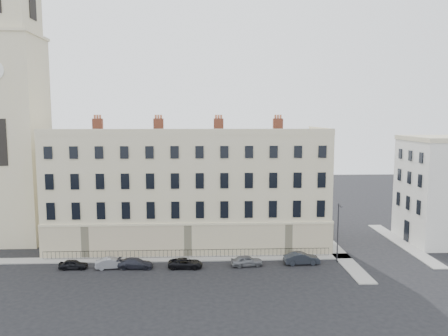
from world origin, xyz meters
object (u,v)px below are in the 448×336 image
at_px(car_a, 73,264).
at_px(car_f, 302,258).
at_px(car_d, 185,263).
at_px(car_c, 135,263).
at_px(streetlamp, 338,230).
at_px(car_b, 112,263).
at_px(car_e, 247,261).

bearing_deg(car_a, car_f, -89.32).
height_order(car_a, car_d, car_d).
bearing_deg(car_c, streetlamp, -84.20).
bearing_deg(car_b, streetlamp, -95.82).
relative_size(car_a, car_d, 0.81).
relative_size(car_c, car_e, 1.09).
xyz_separation_m(car_b, streetlamp, (26.35, 0.90, 3.34)).
xyz_separation_m(car_a, streetlamp, (30.73, 0.92, 3.41)).
xyz_separation_m(car_a, car_b, (4.38, 0.02, 0.07)).
height_order(car_d, car_e, car_e).
bearing_deg(car_b, car_a, 82.47).
bearing_deg(car_f, car_d, 89.91).
bearing_deg(car_f, car_e, 90.23).
relative_size(car_d, car_f, 0.95).
relative_size(car_f, streetlamp, 0.58).
height_order(car_d, streetlamp, streetlamp).
height_order(car_e, car_f, car_f).
height_order(car_b, streetlamp, streetlamp).
bearing_deg(car_b, car_f, -96.61).
height_order(car_a, car_e, car_e).
bearing_deg(car_d, streetlamp, -83.96).
relative_size(car_e, streetlamp, 0.52).
bearing_deg(streetlamp, car_c, 177.26).
relative_size(car_a, streetlamp, 0.45).
bearing_deg(car_d, car_f, -84.70).
bearing_deg(car_c, car_e, -85.80).
xyz_separation_m(car_d, car_f, (13.61, 0.67, 0.14)).
distance_m(car_f, streetlamp, 5.48).
xyz_separation_m(car_e, car_f, (6.51, 0.36, 0.06)).
distance_m(car_b, car_f, 21.97).
distance_m(car_a, car_d, 12.75).
distance_m(car_c, car_f, 19.33).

